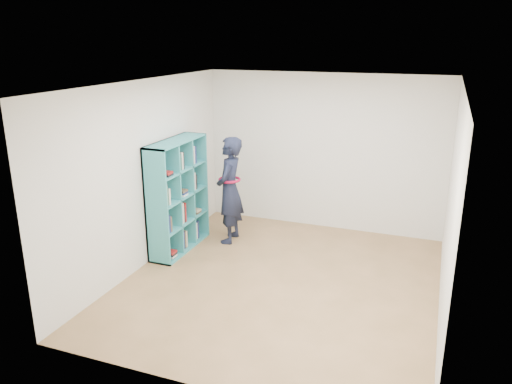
% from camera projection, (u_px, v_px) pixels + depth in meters
% --- Properties ---
extents(floor, '(4.50, 4.50, 0.00)m').
position_uv_depth(floor, '(280.00, 282.00, 6.66)').
color(floor, brown).
rests_on(floor, ground).
extents(ceiling, '(4.50, 4.50, 0.00)m').
position_uv_depth(ceiling, '(283.00, 84.00, 5.89)').
color(ceiling, white).
rests_on(ceiling, wall_back).
extents(wall_left, '(0.02, 4.50, 2.60)m').
position_uv_depth(wall_left, '(145.00, 175.00, 6.95)').
color(wall_left, silver).
rests_on(wall_left, floor).
extents(wall_right, '(0.02, 4.50, 2.60)m').
position_uv_depth(wall_right, '(451.00, 208.00, 5.60)').
color(wall_right, silver).
rests_on(wall_right, floor).
extents(wall_back, '(4.00, 0.02, 2.60)m').
position_uv_depth(wall_back, '(323.00, 152.00, 8.28)').
color(wall_back, silver).
rests_on(wall_back, floor).
extents(wall_front, '(4.00, 0.02, 2.60)m').
position_uv_depth(wall_front, '(201.00, 262.00, 4.26)').
color(wall_front, silver).
rests_on(wall_front, floor).
extents(bookshelf, '(0.37, 1.28, 1.70)m').
position_uv_depth(bookshelf, '(176.00, 197.00, 7.51)').
color(bookshelf, teal).
rests_on(bookshelf, floor).
extents(person, '(0.47, 0.66, 1.69)m').
position_uv_depth(person, '(230.00, 190.00, 7.79)').
color(person, black).
rests_on(person, floor).
extents(smartphone, '(0.03, 0.09, 0.13)m').
position_uv_depth(smartphone, '(222.00, 181.00, 7.88)').
color(smartphone, silver).
rests_on(smartphone, person).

